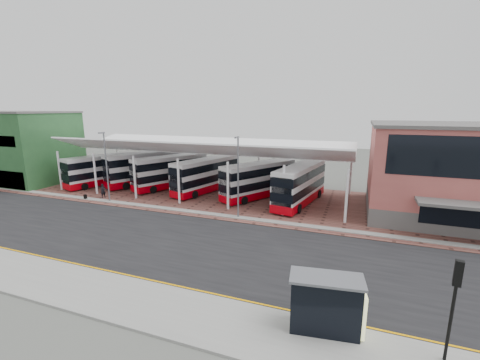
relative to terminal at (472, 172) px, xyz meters
The scene contains 23 objects.
ground 27.29m from the terminal, 148.81° to the right, with size 140.00×140.00×0.00m, color #494C46.
road 27.81m from the terminal, 147.03° to the right, with size 120.00×14.00×0.02m, color black.
forecourt 21.52m from the terminal, behind, with size 72.00×16.00×0.06m, color brown.
sidewalk 32.79m from the terminal, 135.10° to the right, with size 120.00×4.00×0.14m, color gray.
north_kerb 24.69m from the terminal, 161.44° to the right, with size 120.00×0.80×0.14m, color gray.
yellow_line_near 31.44m from the terminal, 137.71° to the right, with size 120.00×0.12×0.01m, color #F3A100.
yellow_line_far 31.24m from the terminal, 138.12° to the right, with size 120.00×0.12×0.01m, color #F3A100.
canopy 29.02m from the terminal, behind, with size 37.00×11.63×7.07m.
terminal is the anchor object (origin of this frame).
shop_green 53.08m from the terminal, behind, with size 6.40×10.20×10.22m.
shop_cream 59.57m from the terminal, behind, with size 6.40×10.20×10.22m.
lamp_west 37.78m from the terminal, 168.32° to the right, with size 0.16×0.90×8.07m.
lamp_east 22.35m from the terminal, 159.99° to the right, with size 0.16×0.90×8.07m.
bus_0 44.09m from the terminal, behind, with size 5.41×10.36×4.18m.
bus_1 38.50m from the terminal, behind, with size 7.30×11.09×4.59m.
bus_2 34.08m from the terminal, behind, with size 6.86×10.48×4.33m.
bus_3 28.66m from the terminal, behind, with size 5.15×10.63×4.28m.
bus_4 21.45m from the terminal, behind, with size 7.17×10.11×4.24m.
bus_5 16.37m from the terminal, behind, with size 4.29×10.93×4.40m.
pedestrian 39.51m from the terminal, behind, with size 0.63×0.41×1.73m, color black.
suitcase 41.34m from the terminal, 168.89° to the right, with size 0.33×0.24×0.57m, color black.
bus_shelter 24.65m from the terminal, 116.32° to the right, with size 3.65×2.05×2.79m.
traffic_signal_west 22.75m from the terminal, 105.69° to the right, with size 0.34×0.28×4.59m.
Camera 1 is at (12.76, -21.96, 10.65)m, focal length 24.00 mm.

